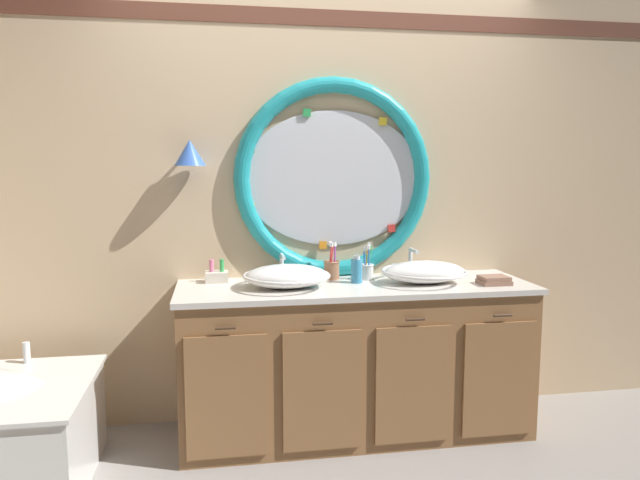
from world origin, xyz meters
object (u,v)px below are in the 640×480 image
object	(u,v)px
sink_basin_right	(424,272)
folded_hand_towel	(494,280)
toiletry_basket	(217,276)
soap_dispenser	(357,270)
toothbrush_holder_left	(332,269)
sink_basin_left	(287,276)
toothbrush_holder_right	(367,270)

from	to	relation	value
sink_basin_right	folded_hand_towel	xyz separation A→B (m)	(0.36, -0.10, -0.04)
toiletry_basket	soap_dispenser	bearing A→B (deg)	-11.39
soap_dispenser	toiletry_basket	world-z (taller)	soap_dispenser
soap_dispenser	toothbrush_holder_left	bearing A→B (deg)	133.43
sink_basin_left	sink_basin_right	world-z (taller)	sink_basin_left
folded_hand_towel	toiletry_basket	xyz separation A→B (m)	(-1.50, 0.32, 0.01)
toothbrush_holder_left	soap_dispenser	world-z (taller)	toothbrush_holder_left
toothbrush_holder_left	toothbrush_holder_right	size ratio (longest dim) A/B	0.99
sink_basin_right	folded_hand_towel	world-z (taller)	sink_basin_right
sink_basin_left	folded_hand_towel	distance (m)	1.14
sink_basin_right	folded_hand_towel	size ratio (longest dim) A/B	2.93
soap_dispenser	folded_hand_towel	bearing A→B (deg)	-12.94
toothbrush_holder_right	toothbrush_holder_left	bearing A→B (deg)	167.74
toothbrush_holder_left	folded_hand_towel	world-z (taller)	toothbrush_holder_left
soap_dispenser	folded_hand_towel	world-z (taller)	soap_dispenser
toothbrush_holder_right	toiletry_basket	size ratio (longest dim) A/B	1.70
folded_hand_towel	toiletry_basket	world-z (taller)	toiletry_basket
sink_basin_right	toothbrush_holder_left	bearing A→B (deg)	158.74
sink_basin_left	toothbrush_holder_left	size ratio (longest dim) A/B	2.18
soap_dispenser	toiletry_basket	size ratio (longest dim) A/B	1.26
toothbrush_holder_left	toiletry_basket	xyz separation A→B (m)	(-0.65, 0.03, -0.02)
folded_hand_towel	toiletry_basket	size ratio (longest dim) A/B	1.27
sink_basin_left	soap_dispenser	xyz separation A→B (m)	(0.40, 0.07, 0.01)
toothbrush_holder_left	soap_dispenser	bearing A→B (deg)	-46.57
sink_basin_left	sink_basin_right	distance (m)	0.77
sink_basin_right	toiletry_basket	distance (m)	1.16
sink_basin_right	soap_dispenser	xyz separation A→B (m)	(-0.37, 0.07, 0.01)
soap_dispenser	toiletry_basket	bearing A→B (deg)	168.61
sink_basin_left	sink_basin_right	bearing A→B (deg)	0.00
sink_basin_right	toiletry_basket	xyz separation A→B (m)	(-1.14, 0.22, -0.03)
toothbrush_holder_left	toothbrush_holder_right	bearing A→B (deg)	-12.26
sink_basin_left	toothbrush_holder_left	distance (m)	0.34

